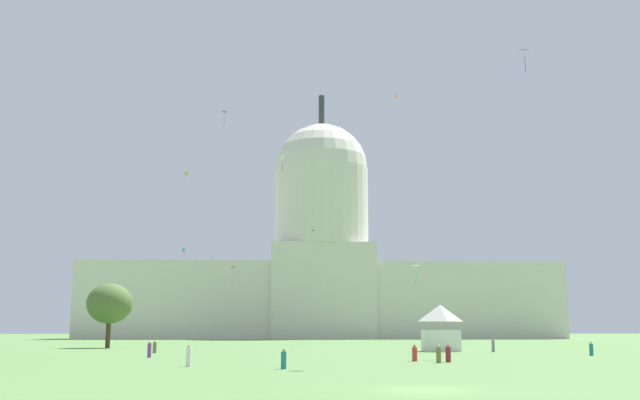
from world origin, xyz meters
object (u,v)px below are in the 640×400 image
kite_red_low (232,269)px  tree_west_near (110,304)px  capitol_building (322,264)px  kite_gold_mid (186,175)px  person_grey_front_right (493,346)px  kite_blue_high (524,53)px  person_red_near_tree_west (415,354)px  person_olive_lawn_far_left (155,348)px  kite_turquoise_mid (184,251)px  kite_white_mid (284,158)px  kite_yellow_low (275,307)px  person_olive_edge_west (439,355)px  person_teal_mid_left (591,349)px  person_maroon_back_left (448,354)px  person_teal_aisle_center (284,360)px  kite_violet_high (226,113)px  person_purple_edge_east (149,350)px  kite_green_low (212,260)px  event_tent (441,328)px  kite_orange_high (398,99)px  kite_cyan_low (416,269)px  person_white_near_tree_east (189,357)px  kite_black_mid (312,232)px

kite_red_low → tree_west_near: bearing=-64.0°
capitol_building → kite_gold_mid: 86.55m
person_grey_front_right → kite_blue_high: bearing=-87.1°
person_red_near_tree_west → kite_red_low: 92.95m
person_olive_lawn_far_left → kite_turquoise_mid: 72.34m
person_grey_front_right → kite_white_mid: 52.37m
kite_yellow_low → person_grey_front_right: bearing=145.7°
person_olive_edge_west → person_teal_mid_left: 26.91m
person_grey_front_right → person_maroon_back_left: (-12.31, -28.63, -0.07)m
kite_white_mid → kite_gold_mid: kite_gold_mid is taller
tree_west_near → person_teal_aisle_center: tree_west_near is taller
person_grey_front_right → kite_violet_high: 108.25m
person_purple_edge_east → kite_green_low: bearing=154.9°
capitol_building → kite_blue_high: 140.03m
event_tent → kite_violet_high: size_ratio=1.46×
tree_west_near → person_grey_front_right: bearing=-23.1°
tree_west_near → kite_red_low: bearing=67.5°
kite_blue_high → person_red_near_tree_west: bearing=-125.4°
event_tent → kite_green_low: kite_green_low is taller
person_maroon_back_left → person_purple_edge_east: bearing=71.6°
person_purple_edge_east → kite_blue_high: kite_blue_high is taller
kite_orange_high → kite_violet_high: size_ratio=0.41×
kite_red_low → kite_green_low: (-2.92, -14.68, 0.68)m
kite_white_mid → person_teal_aisle_center: bearing=-173.9°
kite_violet_high → kite_green_low: bearing=-156.6°
person_grey_front_right → kite_orange_high: kite_orange_high is taller
kite_green_low → event_tent: bearing=90.9°
kite_red_low → kite_cyan_low: bearing=12.7°
person_olive_lawn_far_left → kite_blue_high: kite_blue_high is taller
kite_orange_high → person_olive_edge_west: bearing=165.5°
person_olive_edge_west → person_maroon_back_left: bearing=95.8°
kite_white_mid → kite_green_low: bearing=47.0°
capitol_building → kite_white_mid: 96.32m
person_teal_mid_left → kite_yellow_low: (-35.90, 117.19, 7.83)m
kite_gold_mid → kite_yellow_low: kite_gold_mid is taller
kite_yellow_low → kite_blue_high: 122.56m
kite_gold_mid → kite_orange_high: 45.89m
person_white_near_tree_east → kite_white_mid: 74.62m
tree_west_near → person_olive_lawn_far_left: bearing=-65.5°
person_grey_front_right → person_purple_edge_east: bearing=-165.3°
person_purple_edge_east → kite_orange_high: bearing=126.0°
person_teal_mid_left → kite_black_mid: 122.13m
person_white_near_tree_east → kite_yellow_low: size_ratio=0.50×
kite_red_low → kite_blue_high: 86.22m
kite_cyan_low → kite_orange_high: 38.44m
kite_turquoise_mid → kite_violet_high: bearing=-121.2°
person_purple_edge_east → kite_red_low: (3.32, 78.65, 14.56)m
kite_blue_high → person_olive_lawn_far_left: bearing=-179.7°
kite_orange_high → kite_black_mid: 58.35m
person_maroon_back_left → kite_turquoise_mid: bearing=25.7°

